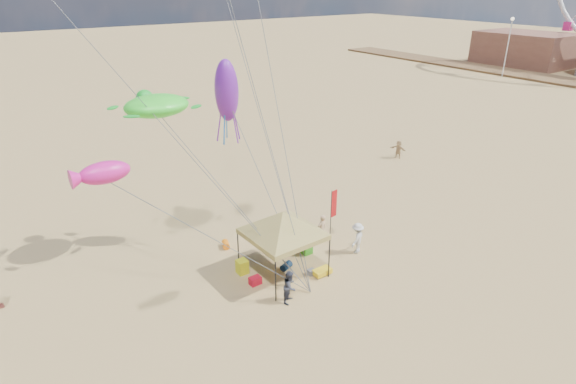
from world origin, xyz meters
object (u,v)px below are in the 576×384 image
person_near_a (322,229)px  person_near_b (290,286)px  feather_flag (333,207)px  cooler_blue (283,228)px  cooler_red (255,281)px  lamp_north (509,37)px  beach_cart (322,271)px  person_far_c (398,149)px  person_near_c (357,238)px  canopy_tent (283,214)px  chair_yellow (242,267)px  chair_green (306,247)px

person_near_a → person_near_b: 5.36m
feather_flag → cooler_blue: size_ratio=5.63×
cooler_red → lamp_north: 62.06m
beach_cart → person_far_c: bearing=31.3°
person_near_b → beach_cart: bearing=-16.7°
cooler_blue → person_near_c: (1.81, -4.13, 0.65)m
feather_flag → beach_cart: feather_flag is taller
feather_flag → canopy_tent: bearing=-165.0°
chair_yellow → canopy_tent: bearing=-36.2°
cooler_red → person_near_c: bearing=-6.2°
chair_green → person_near_a: 1.44m
cooler_blue → beach_cart: size_ratio=0.60×
beach_cart → lamp_north: (54.17, 24.69, 5.32)m
person_near_b → person_far_c: person_near_b is taller
beach_cart → chair_green: bearing=74.1°
chair_yellow → lamp_north: (57.23, 22.30, 5.17)m
cooler_blue → chair_yellow: (-4.03, -2.34, 0.16)m
cooler_blue → person_near_c: bearing=-66.3°
chair_yellow → person_near_c: bearing=-17.0°
chair_green → feather_flag: bearing=7.0°
canopy_tent → feather_flag: canopy_tent is taller
feather_flag → person_near_c: 2.08m
cooler_red → cooler_blue: bearing=41.1°
person_near_c → person_far_c: bearing=-169.6°
cooler_red → person_far_c: 20.06m
feather_flag → cooler_red: (-5.55, -1.05, -1.84)m
feather_flag → cooler_blue: 3.43m
chair_yellow → beach_cart: (3.06, -2.39, -0.15)m
cooler_red → person_near_a: bearing=13.3°
cooler_blue → person_far_c: person_far_c is taller
chair_green → person_near_c: person_near_c is taller
beach_cart → person_near_a: bearing=51.8°
beach_cart → person_far_c: person_far_c is taller
person_near_b → person_near_a: bearing=2.3°
person_near_c → lamp_north: 56.94m
chair_yellow → beach_cart: chair_yellow is taller
person_near_a → person_near_b: size_ratio=1.08×
person_near_a → lamp_north: (52.28, 22.29, 4.67)m
lamp_north → person_near_a: bearing=-156.9°
canopy_tent → lamp_north: 60.42m
beach_cart → person_near_c: (2.79, 0.60, 0.64)m
feather_flag → lamp_north: (51.65, 22.41, 3.48)m
person_far_c → lamp_north: (38.86, 15.37, 4.79)m
feather_flag → person_near_b: (-4.96, -3.03, -1.25)m
cooler_red → person_near_c: (5.82, -0.63, 0.65)m
canopy_tent → cooler_blue: size_ratio=11.62×
cooler_red → lamp_north: size_ratio=0.07×
beach_cart → person_near_b: 2.62m
chair_green → chair_yellow: (-3.64, 0.35, 0.00)m
chair_green → person_near_b: person_near_b is taller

